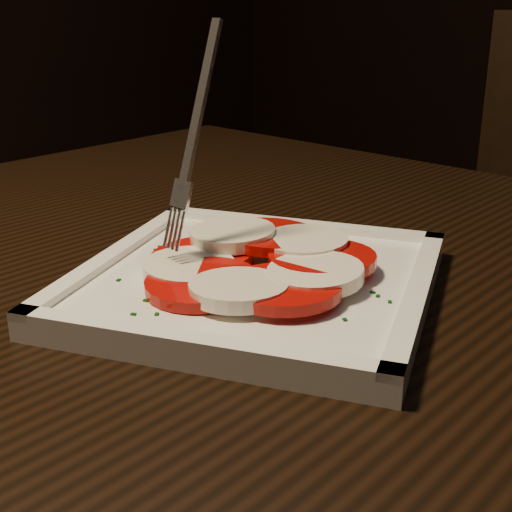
% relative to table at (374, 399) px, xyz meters
% --- Properties ---
extents(table, '(1.23, 0.85, 0.75)m').
position_rel_table_xyz_m(table, '(0.00, 0.00, 0.00)').
color(table, black).
rests_on(table, ground).
extents(plate, '(0.32, 0.32, 0.01)m').
position_rel_table_xyz_m(plate, '(-0.07, -0.07, 0.11)').
color(plate, white).
rests_on(plate, table).
extents(caprese_salad, '(0.21, 0.22, 0.03)m').
position_rel_table_xyz_m(caprese_salad, '(-0.07, -0.07, 0.12)').
color(caprese_salad, '#BA0504').
rests_on(caprese_salad, plate).
extents(fork, '(0.03, 0.06, 0.16)m').
position_rel_table_xyz_m(fork, '(-0.11, -0.08, 0.21)').
color(fork, white).
rests_on(fork, caprese_salad).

